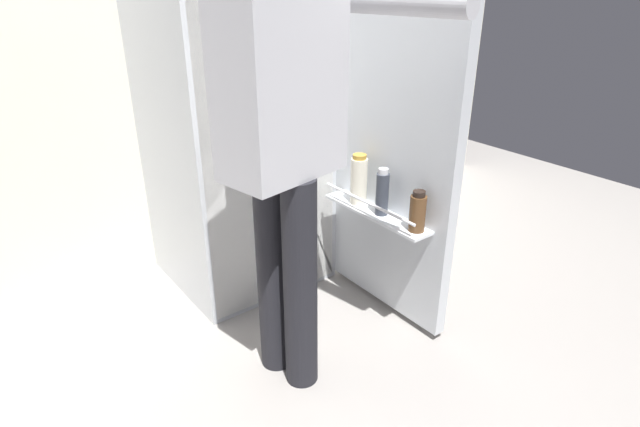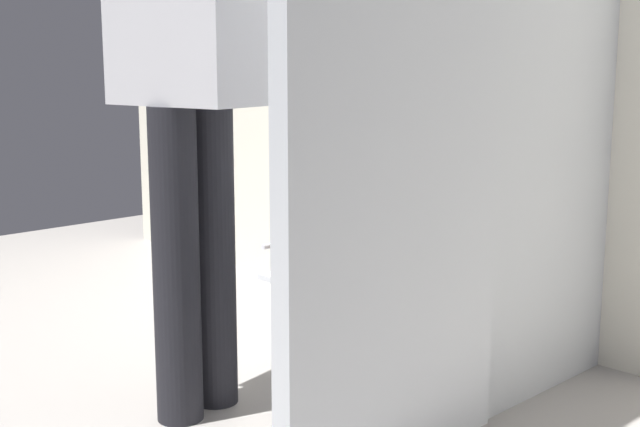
% 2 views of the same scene
% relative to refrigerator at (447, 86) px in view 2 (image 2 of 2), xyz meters
% --- Properties ---
extents(ground_plane, '(5.59, 5.59, 0.00)m').
position_rel_refrigerator_xyz_m(ground_plane, '(-0.03, -0.52, -0.85)').
color(ground_plane, gray).
extents(refrigerator, '(0.73, 1.32, 1.69)m').
position_rel_refrigerator_xyz_m(refrigerator, '(0.00, 0.00, 0.00)').
color(refrigerator, silver).
rests_on(refrigerator, ground_plane).
extents(person, '(0.60, 0.64, 1.63)m').
position_rel_refrigerator_xyz_m(person, '(-0.25, -0.70, 0.12)').
color(person, black).
rests_on(person, ground_plane).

